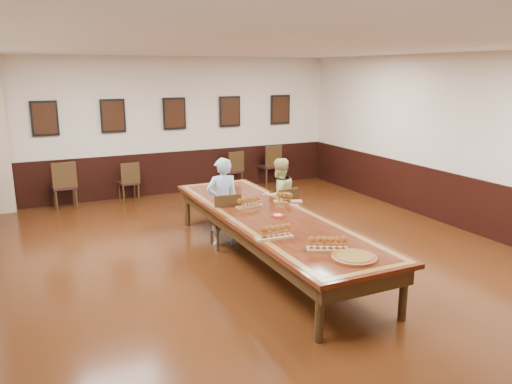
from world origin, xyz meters
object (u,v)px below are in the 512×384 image
chair_woman (282,211)px  spare_chair_a (64,185)px  chair_man (225,220)px  spare_chair_d (269,165)px  carved_platter (354,258)px  spare_chair_c (232,170)px  person_man (222,202)px  person_woman (279,196)px  conference_table (270,224)px  spare_chair_b (128,181)px

chair_woman → spare_chair_a: bearing=-53.2°
chair_man → spare_chair_d: bearing=-121.2°
spare_chair_d → carved_platter: 7.25m
spare_chair_c → carved_platter: 6.99m
spare_chair_d → person_man: (-2.78, -3.78, 0.23)m
spare_chair_a → carved_platter: size_ratio=1.82×
spare_chair_a → spare_chair_d: same height
chair_woman → person_man: bearing=-4.2°
person_woman → conference_table: 1.42m
person_woman → person_man: bearing=0.4°
spare_chair_c → person_man: person_man is taller
spare_chair_a → person_woman: person_woman is taller
spare_chair_c → spare_chair_d: bearing=168.2°
person_man → person_woman: 1.16m
person_woman → conference_table: (-0.78, -1.18, -0.08)m
spare_chair_b → person_man: (0.83, -3.68, 0.30)m
person_woman → chair_woman: bearing=90.0°
person_woman → carved_platter: (-0.72, -3.21, 0.08)m
person_man → conference_table: person_man is taller
spare_chair_b → carved_platter: 6.87m
spare_chair_b → spare_chair_c: (2.58, 0.11, 0.03)m
spare_chair_a → person_man: (2.20, -3.58, 0.23)m
spare_chair_c → spare_chair_d: spare_chair_d is taller
spare_chair_b → person_man: bearing=98.2°
spare_chair_a → spare_chair_b: spare_chair_a is taller
chair_man → spare_chair_c: size_ratio=0.99×
spare_chair_d → spare_chair_a: bearing=-4.0°
chair_man → person_man: person_man is taller
person_man → carved_platter: bearing=102.4°
chair_woman → conference_table: (-0.79, -1.09, 0.17)m
spare_chair_c → spare_chair_d: 1.03m
spare_chair_d → person_woman: person_woman is taller
person_woman → carved_platter: bearing=70.5°
spare_chair_a → spare_chair_b: (1.37, 0.10, -0.07)m
spare_chair_d → conference_table: (-2.41, -4.82, 0.10)m
spare_chair_c → person_woman: person_woman is taller
spare_chair_b → spare_chair_d: spare_chair_d is taller
conference_table → chair_woman: bearing=54.0°
spare_chair_d → conference_table: size_ratio=0.21×
spare_chair_b → carved_platter: (1.25, -6.74, 0.32)m
chair_man → spare_chair_c: (1.76, 3.89, 0.00)m
chair_woman → spare_chair_d: bearing=-120.4°
carved_platter → person_man: bearing=97.9°
spare_chair_a → carved_platter: bearing=108.7°
chair_man → person_woman: person_woman is taller
chair_man → carved_platter: size_ratio=1.66×
carved_platter → person_woman: bearing=77.4°
spare_chair_d → person_woman: bearing=59.5°
spare_chair_b → conference_table: (1.19, -4.71, 0.17)m
spare_chair_a → conference_table: 5.28m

